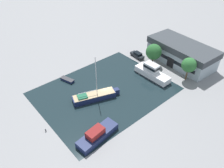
{
  "coord_description": "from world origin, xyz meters",
  "views": [
    {
      "loc": [
        32.98,
        -25.96,
        34.36
      ],
      "look_at": [
        0.0,
        2.38,
        1.0
      ],
      "focal_mm": 35.0,
      "sensor_mm": 36.0,
      "label": 1
    }
  ],
  "objects_px": {
    "parked_car": "(137,55)",
    "motor_cruiser": "(152,73)",
    "warehouse_building": "(181,53)",
    "quay_tree_near_building": "(154,52)",
    "quay_tree_by_water": "(189,65)",
    "small_dinghy": "(67,80)",
    "sailboat_moored": "(95,96)",
    "cabin_boat": "(97,135)"
  },
  "relations": [
    {
      "from": "parked_car",
      "to": "motor_cruiser",
      "type": "height_order",
      "value": "motor_cruiser"
    },
    {
      "from": "motor_cruiser",
      "to": "parked_car",
      "type": "bearing_deg",
      "value": 64.26
    },
    {
      "from": "warehouse_building",
      "to": "motor_cruiser",
      "type": "xyz_separation_m",
      "value": [
        -0.35,
        -12.22,
        -1.62
      ]
    },
    {
      "from": "quay_tree_near_building",
      "to": "parked_car",
      "type": "xyz_separation_m",
      "value": [
        -5.71,
        -0.39,
        -3.27
      ]
    },
    {
      "from": "quay_tree_near_building",
      "to": "warehouse_building",
      "type": "bearing_deg",
      "value": 58.45
    },
    {
      "from": "quay_tree_near_building",
      "to": "quay_tree_by_water",
      "type": "xyz_separation_m",
      "value": [
        10.73,
        1.06,
        0.36
      ]
    },
    {
      "from": "warehouse_building",
      "to": "small_dinghy",
      "type": "height_order",
      "value": "warehouse_building"
    },
    {
      "from": "small_dinghy",
      "to": "motor_cruiser",
      "type": "bearing_deg",
      "value": -53.15
    },
    {
      "from": "motor_cruiser",
      "to": "small_dinghy",
      "type": "height_order",
      "value": "motor_cruiser"
    },
    {
      "from": "sailboat_moored",
      "to": "cabin_boat",
      "type": "xyz_separation_m",
      "value": [
        9.56,
        -6.68,
        0.14
      ]
    },
    {
      "from": "quay_tree_near_building",
      "to": "motor_cruiser",
      "type": "distance_m",
      "value": 7.0
    },
    {
      "from": "sailboat_moored",
      "to": "cabin_boat",
      "type": "distance_m",
      "value": 11.66
    },
    {
      "from": "quay_tree_near_building",
      "to": "quay_tree_by_water",
      "type": "bearing_deg",
      "value": 5.64
    },
    {
      "from": "quay_tree_near_building",
      "to": "parked_car",
      "type": "height_order",
      "value": "quay_tree_near_building"
    },
    {
      "from": "sailboat_moored",
      "to": "cabin_boat",
      "type": "height_order",
      "value": "sailboat_moored"
    },
    {
      "from": "quay_tree_near_building",
      "to": "parked_car",
      "type": "bearing_deg",
      "value": -176.13
    },
    {
      "from": "warehouse_building",
      "to": "motor_cruiser",
      "type": "bearing_deg",
      "value": -87.97
    },
    {
      "from": "quay_tree_near_building",
      "to": "quay_tree_by_water",
      "type": "distance_m",
      "value": 10.79
    },
    {
      "from": "warehouse_building",
      "to": "parked_car",
      "type": "bearing_deg",
      "value": -139.45
    },
    {
      "from": "sailboat_moored",
      "to": "warehouse_building",
      "type": "bearing_deg",
      "value": 103.44
    },
    {
      "from": "quay_tree_by_water",
      "to": "cabin_boat",
      "type": "height_order",
      "value": "quay_tree_by_water"
    },
    {
      "from": "quay_tree_by_water",
      "to": "small_dinghy",
      "type": "bearing_deg",
      "value": -129.43
    },
    {
      "from": "quay_tree_by_water",
      "to": "cabin_boat",
      "type": "bearing_deg",
      "value": -89.85
    },
    {
      "from": "quay_tree_by_water",
      "to": "parked_car",
      "type": "distance_m",
      "value": 16.9
    },
    {
      "from": "quay_tree_by_water",
      "to": "quay_tree_near_building",
      "type": "bearing_deg",
      "value": -174.36
    },
    {
      "from": "warehouse_building",
      "to": "quay_tree_by_water",
      "type": "height_order",
      "value": "quay_tree_by_water"
    },
    {
      "from": "quay_tree_by_water",
      "to": "motor_cruiser",
      "type": "height_order",
      "value": "quay_tree_by_water"
    },
    {
      "from": "quay_tree_near_building",
      "to": "small_dinghy",
      "type": "bearing_deg",
      "value": -111.6
    },
    {
      "from": "cabin_boat",
      "to": "quay_tree_near_building",
      "type": "bearing_deg",
      "value": 104.07
    },
    {
      "from": "motor_cruiser",
      "to": "cabin_boat",
      "type": "relative_size",
      "value": 1.13
    },
    {
      "from": "warehouse_building",
      "to": "motor_cruiser",
      "type": "distance_m",
      "value": 12.34
    },
    {
      "from": "parked_car",
      "to": "motor_cruiser",
      "type": "distance_m",
      "value": 10.84
    },
    {
      "from": "quay_tree_near_building",
      "to": "motor_cruiser",
      "type": "xyz_separation_m",
      "value": [
        4.09,
        -4.99,
        -2.71
      ]
    },
    {
      "from": "sailboat_moored",
      "to": "motor_cruiser",
      "type": "distance_m",
      "value": 17.18
    },
    {
      "from": "motor_cruiser",
      "to": "sailboat_moored",
      "type": "bearing_deg",
      "value": 169.91
    },
    {
      "from": "parked_car",
      "to": "warehouse_building",
      "type": "bearing_deg",
      "value": -48.41
    },
    {
      "from": "warehouse_building",
      "to": "motor_cruiser",
      "type": "height_order",
      "value": "warehouse_building"
    },
    {
      "from": "motor_cruiser",
      "to": "small_dinghy",
      "type": "distance_m",
      "value": 22.5
    },
    {
      "from": "small_dinghy",
      "to": "cabin_boat",
      "type": "bearing_deg",
      "value": -122.3
    },
    {
      "from": "quay_tree_by_water",
      "to": "sailboat_moored",
      "type": "height_order",
      "value": "sailboat_moored"
    },
    {
      "from": "warehouse_building",
      "to": "cabin_boat",
      "type": "xyz_separation_m",
      "value": [
        6.37,
        -35.83,
        -2.1
      ]
    },
    {
      "from": "sailboat_moored",
      "to": "small_dinghy",
      "type": "height_order",
      "value": "sailboat_moored"
    }
  ]
}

